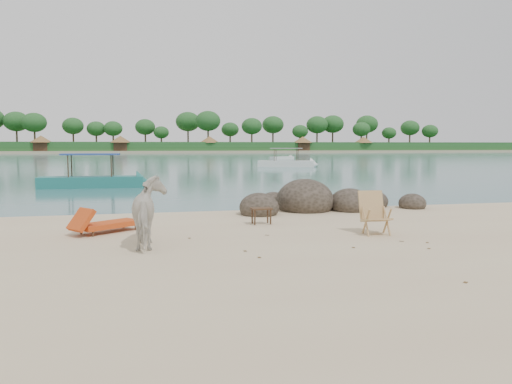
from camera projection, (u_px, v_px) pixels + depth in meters
water at (158, 156)px, 97.73m from camera, size 400.00×400.00×0.00m
far_shore at (151, 152)px, 175.43m from camera, size 420.00×90.00×1.40m
far_scenery at (153, 142)px, 142.80m from camera, size 420.00×18.00×9.50m
boulders at (317, 203)px, 16.31m from camera, size 6.45×2.98×1.39m
cow at (151, 213)px, 10.39m from camera, size 0.83×1.75×1.46m
side_table at (261, 217)px, 13.35m from camera, size 0.56×0.38×0.44m
lounge_chair at (109, 222)px, 12.12m from camera, size 1.84×1.60×0.55m
deck_chair at (377, 214)px, 11.76m from camera, size 0.72×0.78×1.02m
boat_near at (91, 159)px, 25.78m from camera, size 5.89×1.42×2.86m
boat_mid at (286, 151)px, 50.88m from camera, size 6.44×3.90×3.12m
boat_far at (282, 158)px, 77.04m from camera, size 4.75×3.14×0.56m
dead_leaves at (311, 247)px, 10.46m from camera, size 6.13×6.07×0.00m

